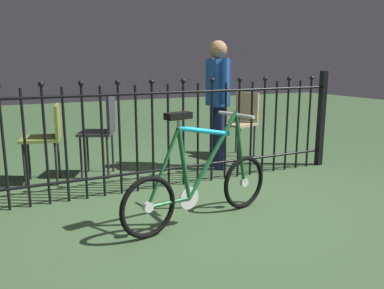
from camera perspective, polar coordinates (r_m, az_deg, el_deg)
The scene contains 7 objects.
ground_plane at distance 3.44m, azimuth 3.43°, elevation -9.60°, with size 20.00×20.00×0.00m, color #375231.
iron_fence at distance 3.96m, azimuth -2.77°, elevation 2.01°, with size 3.91×0.07×1.15m.
bicycle at distance 3.12m, azimuth 1.22°, elevation -5.65°, with size 1.42×0.45×0.90m.
chair_charcoal at distance 4.47m, azimuth -12.74°, elevation 2.57°, with size 0.48×0.48×0.91m.
chair_olive at distance 4.37m, azimuth -20.16°, elevation 1.43°, with size 0.46×0.45×0.83m.
chair_tan at distance 5.34m, azimuth 7.23°, elevation 3.80°, with size 0.49×0.49×0.85m.
person_visitor at distance 4.64m, azimuth 3.71°, elevation 7.19°, with size 0.21×0.47×1.50m.
Camera 1 is at (-1.58, -2.78, 1.26)m, focal length 36.92 mm.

